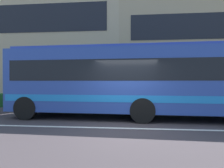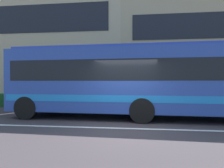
% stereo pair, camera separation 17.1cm
% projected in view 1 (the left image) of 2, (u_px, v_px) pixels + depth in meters
% --- Properties ---
extents(ground_plane, '(160.00, 160.00, 0.00)m').
position_uv_depth(ground_plane, '(125.00, 128.00, 6.95)').
color(ground_plane, '#3C3437').
extents(lane_centre_line, '(60.00, 0.16, 0.01)m').
position_uv_depth(lane_centre_line, '(125.00, 128.00, 6.95)').
color(lane_centre_line, silver).
rests_on(lane_centre_line, ground_plane).
extents(hedge_row_far, '(21.33, 1.10, 0.84)m').
position_uv_depth(hedge_row_far, '(114.00, 101.00, 12.50)').
color(hedge_row_far, '#1F5C25').
rests_on(hedge_row_far, ground_plane).
extents(apartment_block_left, '(25.85, 10.71, 12.59)m').
position_uv_depth(apartment_block_left, '(13.00, 42.00, 23.49)').
color(apartment_block_left, tan).
rests_on(apartment_block_left, ground_plane).
extents(transit_bus, '(10.77, 2.94, 3.19)m').
position_uv_depth(transit_bus, '(128.00, 79.00, 9.03)').
color(transit_bus, '#254195').
rests_on(transit_bus, ground_plane).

